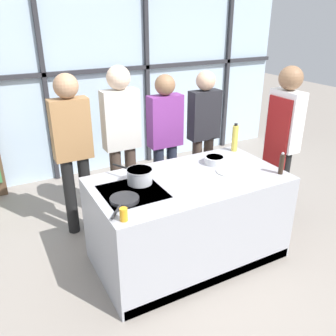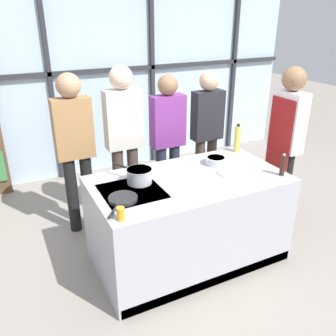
{
  "view_description": "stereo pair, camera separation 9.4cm",
  "coord_description": "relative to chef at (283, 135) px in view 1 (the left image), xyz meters",
  "views": [
    {
      "loc": [
        -1.6,
        -2.56,
        2.32
      ],
      "look_at": [
        -0.17,
        0.1,
        0.99
      ],
      "focal_mm": 38.0,
      "sensor_mm": 36.0,
      "label": 1
    },
    {
      "loc": [
        -1.52,
        -2.6,
        2.32
      ],
      "look_at": [
        -0.17,
        0.1,
        0.99
      ],
      "focal_mm": 38.0,
      "sensor_mm": 36.0,
      "label": 2
    }
  ],
  "objects": [
    {
      "name": "ground_plane",
      "position": [
        -1.29,
        -0.14,
        -1.07
      ],
      "size": [
        18.0,
        18.0,
        0.0
      ],
      "primitive_type": "plane",
      "color": "gray"
    },
    {
      "name": "back_window_wall",
      "position": [
        -1.29,
        2.44,
        0.34
      ],
      "size": [
        6.4,
        0.1,
        2.8
      ],
      "color": "silver",
      "rests_on": "ground_plane"
    },
    {
      "name": "demo_island",
      "position": [
        -1.29,
        -0.14,
        -0.62
      ],
      "size": [
        1.83,
        1.0,
        0.89
      ],
      "color": "#A8AAB2",
      "rests_on": "ground_plane"
    },
    {
      "name": "chef",
      "position": [
        0.0,
        0.0,
        0.0
      ],
      "size": [
        0.25,
        0.38,
        1.81
      ],
      "rotation": [
        0.0,
        0.0,
        1.57
      ],
      "color": "black",
      "rests_on": "ground_plane"
    },
    {
      "name": "spectator_far_left",
      "position": [
        -2.11,
        0.87,
        -0.03
      ],
      "size": [
        0.4,
        0.25,
        1.78
      ],
      "rotation": [
        0.0,
        0.0,
        3.14
      ],
      "color": "black",
      "rests_on": "ground_plane"
    },
    {
      "name": "spectator_center_left",
      "position": [
        -1.56,
        0.87,
        -0.0
      ],
      "size": [
        0.4,
        0.25,
        1.82
      ],
      "rotation": [
        0.0,
        0.0,
        3.14
      ],
      "color": "#47382D",
      "rests_on": "ground_plane"
    },
    {
      "name": "spectator_center_right",
      "position": [
        -1.01,
        0.87,
        -0.1
      ],
      "size": [
        0.4,
        0.24,
        1.68
      ],
      "rotation": [
        0.0,
        0.0,
        3.14
      ],
      "color": "#232838",
      "rests_on": "ground_plane"
    },
    {
      "name": "spectator_far_right",
      "position": [
        -0.46,
        0.87,
        -0.09
      ],
      "size": [
        0.39,
        0.24,
        1.68
      ],
      "rotation": [
        0.0,
        0.0,
        3.14
      ],
      "color": "#47382D",
      "rests_on": "ground_plane"
    },
    {
      "name": "frying_pan",
      "position": [
        -1.99,
        -0.27,
        -0.16
      ],
      "size": [
        0.33,
        0.38,
        0.04
      ],
      "color": "#232326",
      "rests_on": "demo_island"
    },
    {
      "name": "saucepan",
      "position": [
        -1.74,
        -0.01,
        -0.11
      ],
      "size": [
        0.28,
        0.4,
        0.13
      ],
      "color": "silver",
      "rests_on": "demo_island"
    },
    {
      "name": "white_plate",
      "position": [
        -0.88,
        -0.2,
        -0.17
      ],
      "size": [
        0.25,
        0.25,
        0.01
      ],
      "primitive_type": "cylinder",
      "color": "white",
      "rests_on": "demo_island"
    },
    {
      "name": "mixing_bowl",
      "position": [
        -0.88,
        0.04,
        -0.14
      ],
      "size": [
        0.21,
        0.21,
        0.08
      ],
      "color": "silver",
      "rests_on": "demo_island"
    },
    {
      "name": "oil_bottle",
      "position": [
        -0.47,
        0.24,
        -0.03
      ],
      "size": [
        0.07,
        0.07,
        0.32
      ],
      "color": "#E0CC4C",
      "rests_on": "demo_island"
    },
    {
      "name": "pepper_grinder",
      "position": [
        -0.46,
        -0.47,
        -0.08
      ],
      "size": [
        0.05,
        0.05,
        0.22
      ],
      "color": "#332319",
      "rests_on": "demo_island"
    },
    {
      "name": "juice_glass_near",
      "position": [
        -2.1,
        -0.54,
        -0.13
      ],
      "size": [
        0.06,
        0.06,
        0.1
      ],
      "primitive_type": "cylinder",
      "color": "orange",
      "rests_on": "demo_island"
    }
  ]
}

